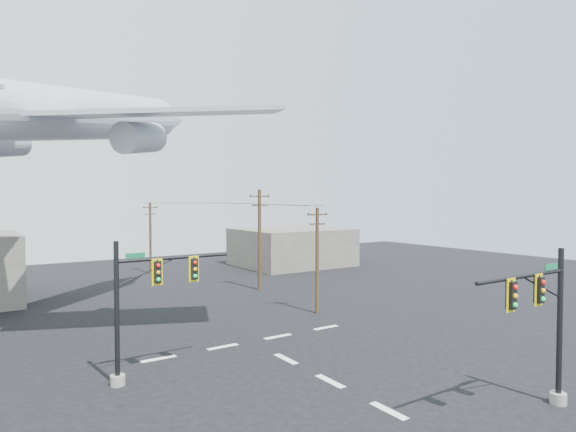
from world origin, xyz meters
TOP-DOWN VIEW (x-y plane):
  - ground at (0.00, 0.00)m, footprint 120.00×120.00m
  - lane_markings at (0.00, 5.33)m, footprint 14.00×21.20m
  - signal_mast_near at (5.47, -3.68)m, footprint 6.33×0.76m
  - signal_mast_far at (-7.67, 9.25)m, footprint 6.21×0.77m
  - utility_pole_a at (8.09, 15.80)m, footprint 1.62×0.65m
  - utility_pole_b at (9.27, 26.87)m, footprint 1.96×0.79m
  - utility_pole_c at (3.54, 43.41)m, footprint 1.76×0.29m
  - power_lines at (7.29, 29.77)m, footprint 7.45×27.62m
  - airliner at (-8.95, 21.25)m, footprint 27.93×26.42m
  - building_right at (22.00, 40.00)m, footprint 14.00×12.00m

SIDE VIEW (x-z plane):
  - ground at x=0.00m, z-range 0.00..0.00m
  - lane_markings at x=0.00m, z-range 0.01..0.01m
  - building_right at x=22.00m, z-range 0.00..5.00m
  - signal_mast_near at x=5.47m, z-range 0.24..7.14m
  - signal_mast_far at x=-7.67m, z-range 0.23..7.25m
  - utility_pole_a at x=8.09m, z-range 0.19..8.58m
  - utility_pole_c at x=3.54m, z-range 0.20..8.81m
  - utility_pole_b at x=9.27m, z-range 0.23..10.24m
  - power_lines at x=7.29m, z-range 8.53..8.65m
  - airliner at x=-8.95m, z-range 10.48..19.04m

